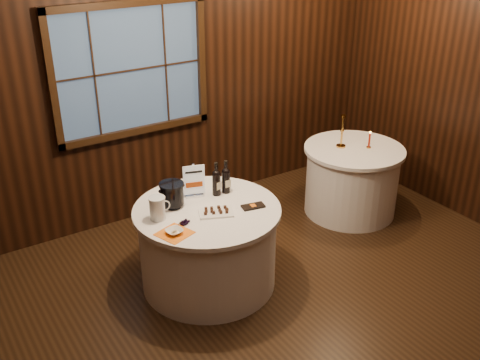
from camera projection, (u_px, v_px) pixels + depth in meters
ground at (273, 346)px, 4.40m from camera, size 6.00×6.00×0.00m
back_wall at (131, 80)px, 5.59m from camera, size 6.00×0.10×3.00m
main_table at (208, 246)px, 4.98m from camera, size 1.28×1.28×0.77m
side_table at (352, 180)px, 6.19m from camera, size 1.08×1.08×0.77m
sign_stand at (194, 185)px, 4.97m from camera, size 0.19×0.14×0.31m
port_bottle_left at (216, 181)px, 4.98m from camera, size 0.07×0.08×0.31m
port_bottle_right at (226, 179)px, 5.02m from camera, size 0.07×0.08×0.31m
ice_bucket at (172, 194)px, 4.80m from camera, size 0.22×0.22×0.22m
chocolate_plate at (216, 212)px, 4.73m from camera, size 0.34×0.29×0.04m
chocolate_box at (253, 206)px, 4.83m from camera, size 0.21×0.14×0.02m
grape_bunch at (185, 222)px, 4.56m from camera, size 0.15×0.07×0.03m
glass_pitcher at (158, 208)px, 4.61m from camera, size 0.19×0.14×0.20m
orange_napkin at (174, 233)px, 4.44m from camera, size 0.31×0.31×0.00m
cracker_bowl at (174, 231)px, 4.43m from camera, size 0.15×0.15×0.03m
brass_candlestick at (342, 136)px, 5.99m from camera, size 0.10×0.10×0.36m
red_candle at (369, 141)px, 5.98m from camera, size 0.05×0.05×0.19m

